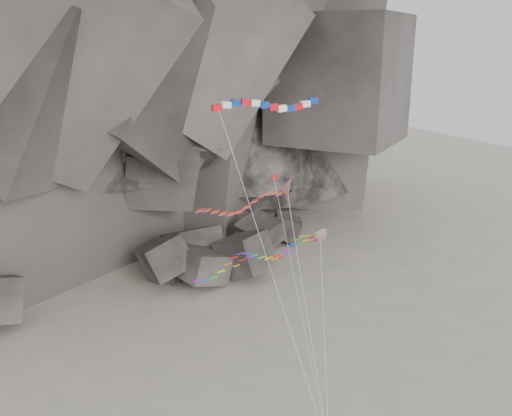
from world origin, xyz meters
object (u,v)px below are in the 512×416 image
banner_kite (268,107)px  pennant_kite (287,244)px  delta_kite (240,204)px  parafoil_kite (258,256)px

banner_kite → pennant_kite: banner_kite is taller
delta_kite → pennant_kite: 5.69m
pennant_kite → delta_kite: bearing=100.2°
banner_kite → pennant_kite: (-0.49, -3.76, -10.86)m
parafoil_kite → banner_kite: bearing=-27.7°
delta_kite → banner_kite: (2.17, -1.07, 8.37)m
pennant_kite → parafoil_kite: bearing=85.6°
banner_kite → pennant_kite: bearing=-87.5°
banner_kite → parafoil_kite: 13.33m
delta_kite → parafoil_kite: size_ratio=1.36×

